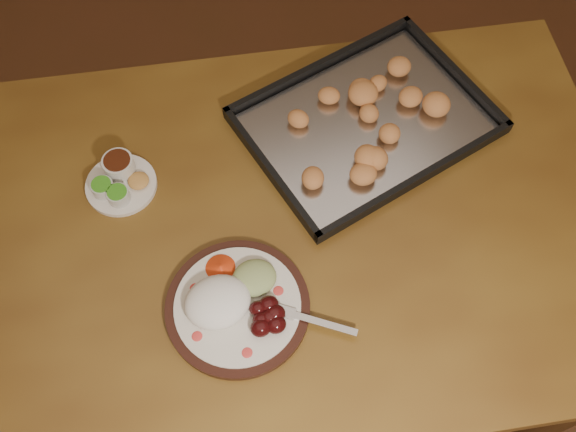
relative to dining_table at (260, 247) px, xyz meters
name	(u,v)px	position (x,y,z in m)	size (l,w,h in m)	color
ground	(268,330)	(0.01, 0.03, -0.65)	(4.00, 4.00, 0.00)	brown
dining_table	(260,247)	(0.00, 0.00, 0.00)	(1.62, 1.13, 0.75)	brown
dinner_plate	(235,303)	(-0.09, -0.15, 0.12)	(0.33, 0.27, 0.06)	black
condiment_saucer	(119,180)	(-0.24, 0.18, 0.11)	(0.15, 0.15, 0.05)	silver
baking_tray	(366,120)	(0.29, 0.17, 0.11)	(0.58, 0.48, 0.05)	black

